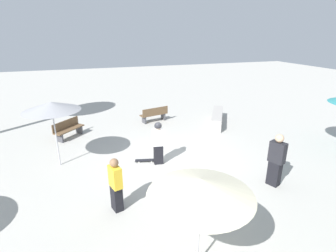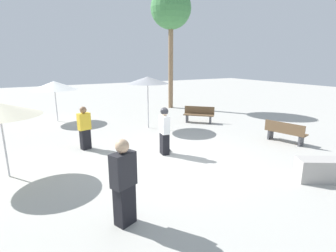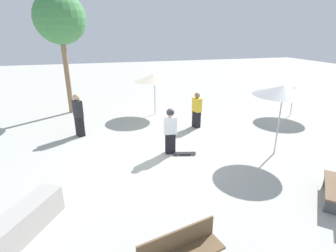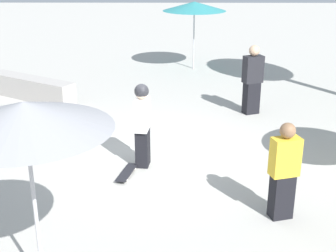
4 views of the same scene
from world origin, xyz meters
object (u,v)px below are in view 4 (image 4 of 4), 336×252
skateboard (127,172)px  bystander_far (252,80)px  bystander_watching (284,172)px  skater_main (142,123)px  shade_umbrella_teal (194,6)px  concrete_ledge (31,88)px  shade_umbrella_grey (25,116)px

skateboard → bystander_far: bearing=154.7°
bystander_watching → skateboard: bearing=-45.1°
skater_main → bystander_far: size_ratio=0.93×
skater_main → bystander_far: (-3.22, 2.67, -0.01)m
skater_main → shade_umbrella_teal: size_ratio=0.71×
skater_main → skateboard: 1.01m
shade_umbrella_teal → bystander_watching: shade_umbrella_teal is taller
concrete_ledge → bystander_watching: (6.36, 5.81, 0.49)m
shade_umbrella_teal → bystander_far: size_ratio=1.31×
concrete_ledge → shade_umbrella_teal: 6.41m
concrete_ledge → shade_umbrella_teal: size_ratio=1.19×
shade_umbrella_grey → bystander_far: size_ratio=1.38×
shade_umbrella_grey → shade_umbrella_teal: shade_umbrella_grey is taller
shade_umbrella_grey → shade_umbrella_teal: (-11.82, 2.43, -0.12)m
skateboard → shade_umbrella_teal: bearing=-177.3°
skater_main → shade_umbrella_grey: bearing=-9.1°
skater_main → bystander_watching: (1.93, 2.33, -0.10)m
shade_umbrella_teal → skateboard: bearing=-10.8°
shade_umbrella_grey → shade_umbrella_teal: size_ratio=1.05×
skater_main → shade_umbrella_grey: shade_umbrella_grey is taller
concrete_ledge → shade_umbrella_grey: size_ratio=1.13×
skater_main → shade_umbrella_grey: size_ratio=0.68×
shade_umbrella_teal → bystander_far: shade_umbrella_teal is taller
shade_umbrella_grey → bystander_watching: bearing=116.7°
skater_main → concrete_ledge: (-4.43, -3.48, -0.59)m
skateboard → shade_umbrella_teal: shade_umbrella_teal is taller
shade_umbrella_teal → bystander_watching: 10.26m
concrete_ledge → shade_umbrella_teal: bearing=127.8°
skateboard → shade_umbrella_grey: 3.99m
shade_umbrella_teal → bystander_far: bearing=14.7°
skateboard → concrete_ledge: (-4.90, -3.19, 0.26)m
skater_main → concrete_ledge: size_ratio=0.60×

